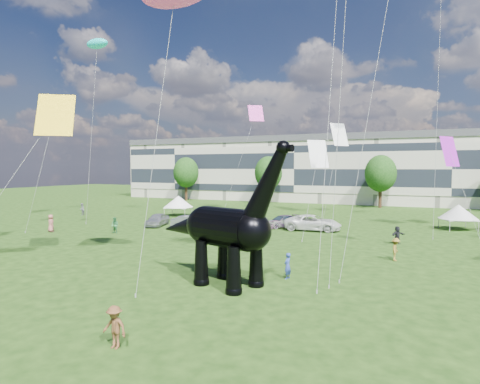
% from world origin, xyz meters
% --- Properties ---
extents(ground, '(220.00, 220.00, 0.00)m').
position_xyz_m(ground, '(0.00, 0.00, 0.00)').
color(ground, '#16330C').
rests_on(ground, ground).
extents(terrace_row, '(78.00, 11.00, 12.00)m').
position_xyz_m(terrace_row, '(-8.00, 62.00, 6.00)').
color(terrace_row, beige).
rests_on(terrace_row, ground).
extents(tree_far_left, '(5.20, 5.20, 9.44)m').
position_xyz_m(tree_far_left, '(-30.00, 53.00, 6.29)').
color(tree_far_left, '#382314').
rests_on(tree_far_left, ground).
extents(tree_mid_left, '(5.20, 5.20, 9.44)m').
position_xyz_m(tree_mid_left, '(-12.00, 53.00, 6.29)').
color(tree_mid_left, '#382314').
rests_on(tree_mid_left, ground).
extents(tree_mid_right, '(5.20, 5.20, 9.44)m').
position_xyz_m(tree_mid_right, '(8.00, 53.00, 6.29)').
color(tree_mid_right, '#382314').
rests_on(tree_mid_right, ground).
extents(dinosaur_sculpture, '(10.19, 4.66, 8.41)m').
position_xyz_m(dinosaur_sculpture, '(3.29, 2.36, 3.17)').
color(dinosaur_sculpture, black).
rests_on(dinosaur_sculpture, ground).
extents(car_silver, '(2.74, 4.67, 1.49)m').
position_xyz_m(car_silver, '(-13.85, 20.08, 0.75)').
color(car_silver, '#BCBDC1').
rests_on(car_silver, ground).
extents(car_grey, '(4.37, 3.11, 1.37)m').
position_xyz_m(car_grey, '(-9.80, 20.47, 0.68)').
color(car_grey, slate).
rests_on(car_grey, ground).
extents(car_white, '(6.29, 3.41, 1.68)m').
position_xyz_m(car_white, '(3.39, 24.08, 0.84)').
color(car_white, white).
rests_on(car_white, ground).
extents(car_dark, '(4.28, 4.86, 1.35)m').
position_xyz_m(car_dark, '(-0.30, 24.97, 0.67)').
color(car_dark, '#595960').
rests_on(car_dark, ground).
extents(gazebo_near, '(5.01, 5.01, 2.76)m').
position_xyz_m(gazebo_near, '(17.75, 30.94, 1.94)').
color(gazebo_near, silver).
rests_on(gazebo_near, ground).
extents(gazebo_left, '(4.79, 4.79, 2.83)m').
position_xyz_m(gazebo_left, '(-17.01, 29.58, 1.98)').
color(gazebo_left, white).
rests_on(gazebo_left, ground).
extents(visitors, '(53.84, 42.42, 1.85)m').
position_xyz_m(visitors, '(-2.84, 16.08, 0.85)').
color(visitors, '#37648A').
rests_on(visitors, ground).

